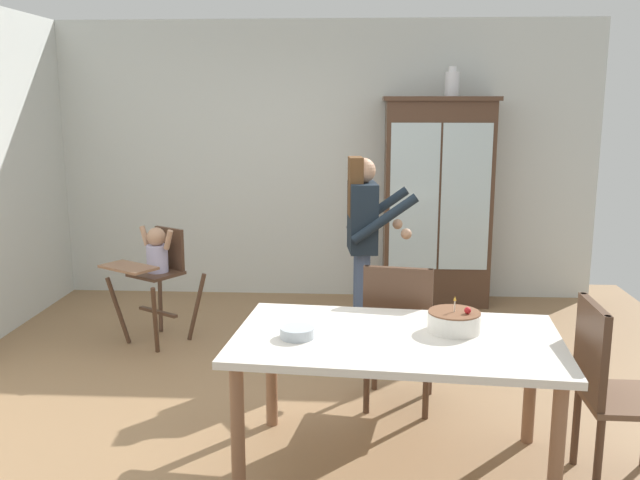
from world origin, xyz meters
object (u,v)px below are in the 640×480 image
object	(u,v)px
birthday_cake	(454,321)
dining_chair_right_end	(609,382)
china_cabinet	(437,202)
serving_bowl	(297,332)
dining_table	(396,352)
dining_chair_far_side	(399,327)
high_chair_with_toddler	(156,264)
ceramic_vase	(452,83)
adult_person	(363,232)

from	to	relation	value
birthday_cake	dining_chair_right_end	xyz separation A→B (m)	(0.75, -0.20, -0.24)
china_cabinet	serving_bowl	world-z (taller)	china_cabinet
dining_table	serving_bowl	distance (m)	0.53
birthday_cake	dining_chair_right_end	bearing A→B (deg)	-14.75
serving_bowl	dining_chair_far_side	xyz separation A→B (m)	(0.57, 0.75, -0.21)
dining_chair_far_side	dining_chair_right_end	size ratio (longest dim) A/B	1.00
serving_bowl	dining_chair_right_end	distance (m)	1.59
dining_table	dining_chair_right_end	world-z (taller)	dining_chair_right_end
dining_table	high_chair_with_toddler	bearing A→B (deg)	134.33
dining_table	dining_chair_far_side	world-z (taller)	dining_chair_far_side
dining_table	birthday_cake	distance (m)	0.35
high_chair_with_toddler	dining_chair_far_side	xyz separation A→B (m)	(1.88, -1.17, -0.10)
china_cabinet	ceramic_vase	distance (m)	1.11
high_chair_with_toddler	birthday_cake	bearing A→B (deg)	-7.38
high_chair_with_toddler	birthday_cake	size ratio (longest dim) A/B	3.39
adult_person	dining_table	xyz separation A→B (m)	(0.17, -1.69, -0.31)
china_cabinet	birthday_cake	bearing A→B (deg)	-94.42
serving_bowl	dining_chair_right_end	world-z (taller)	dining_chair_right_end
ceramic_vase	dining_chair_right_end	bearing A→B (deg)	-82.60
birthday_cake	serving_bowl	size ratio (longest dim) A/B	1.56
birthday_cake	dining_chair_right_end	world-z (taller)	dining_chair_right_end
dining_table	serving_bowl	size ratio (longest dim) A/B	9.81
ceramic_vase	birthday_cake	world-z (taller)	ceramic_vase
dining_chair_far_side	dining_chair_right_end	xyz separation A→B (m)	(1.01, -0.80, 0.00)
dining_table	adult_person	bearing A→B (deg)	95.68
high_chair_with_toddler	adult_person	distance (m)	1.69
adult_person	dining_table	bearing A→B (deg)	179.71
high_chair_with_toddler	dining_table	world-z (taller)	high_chair_with_toddler
china_cabinet	high_chair_with_toddler	xyz separation A→B (m)	(-2.36, -1.25, -0.34)
high_chair_with_toddler	serving_bowl	xyz separation A→B (m)	(1.31, -1.91, 0.11)
adult_person	dining_chair_far_side	bearing A→B (deg)	-173.38
dining_table	serving_bowl	bearing A→B (deg)	-174.51
ceramic_vase	dining_chair_far_side	xyz separation A→B (m)	(-0.59, -2.42, -1.54)
china_cabinet	high_chair_with_toddler	world-z (taller)	china_cabinet
ceramic_vase	adult_person	size ratio (longest dim) A/B	0.18
birthday_cake	dining_chair_far_side	bearing A→B (deg)	112.93
serving_bowl	adult_person	bearing A→B (deg)	78.78
ceramic_vase	birthday_cake	size ratio (longest dim) A/B	0.96
adult_person	serving_bowl	bearing A→B (deg)	162.81
ceramic_vase	china_cabinet	bearing A→B (deg)	-177.91
birthday_cake	serving_bowl	world-z (taller)	birthday_cake
serving_bowl	ceramic_vase	bearing A→B (deg)	69.97
ceramic_vase	dining_table	world-z (taller)	ceramic_vase
adult_person	dining_table	distance (m)	1.73
high_chair_with_toddler	serving_bowl	bearing A→B (deg)	-23.33
adult_person	dining_table	size ratio (longest dim) A/B	0.87
china_cabinet	high_chair_with_toddler	bearing A→B (deg)	-152.18
birthday_cake	china_cabinet	bearing A→B (deg)	85.58
dining_chair_right_end	birthday_cake	bearing A→B (deg)	76.28
high_chair_with_toddler	dining_table	bearing A→B (deg)	-13.36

